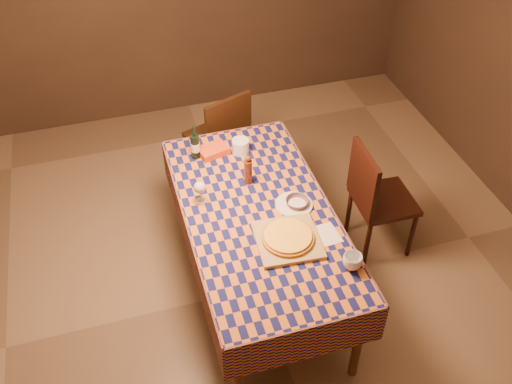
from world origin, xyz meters
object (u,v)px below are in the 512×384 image
chair_far (221,135)px  pizza (288,237)px  wine_bottle (195,146)px  chair_right (375,195)px  white_plate (294,205)px  bowl (297,202)px  dining_table (258,220)px  cutting_board (288,240)px

chair_far → pizza: bearing=-88.1°
wine_bottle → chair_right: bearing=-22.7°
chair_far → white_plate: bearing=-80.9°
pizza → white_plate: bearing=63.8°
wine_bottle → white_plate: wine_bottle is taller
bowl → chair_far: 1.26m
white_plate → chair_right: (0.70, 0.18, -0.25)m
pizza → bowl: (0.16, 0.29, -0.02)m
pizza → wine_bottle: bearing=110.4°
wine_bottle → chair_right: (1.20, -0.50, -0.35)m
dining_table → pizza: size_ratio=4.63×
bowl → chair_far: (-0.21, 1.21, -0.27)m
white_plate → chair_far: (-0.19, 1.21, -0.25)m
bowl → chair_right: 0.75m
wine_bottle → chair_far: (0.31, 0.53, -0.35)m
bowl → wine_bottle: size_ratio=0.56×
pizza → chair_right: bearing=28.9°
white_plate → chair_right: 0.76m
wine_bottle → chair_far: 0.70m
chair_right → cutting_board: bearing=-151.1°
dining_table → chair_right: (0.94, 0.17, -0.17)m
cutting_board → wine_bottle: wine_bottle is taller
pizza → bowl: pizza is taller
wine_bottle → dining_table: bearing=-68.7°
pizza → bowl: bearing=60.4°
dining_table → pizza: (0.10, -0.29, 0.12)m
wine_bottle → chair_right: size_ratio=0.28×
chair_right → chair_far: bearing=130.8°
pizza → chair_far: size_ratio=0.43×
cutting_board → white_plate: 0.32m
white_plate → chair_far: chair_far is taller
bowl → wine_bottle: wine_bottle is taller
wine_bottle → white_plate: bearing=-53.5°
cutting_board → pizza: 0.03m
white_plate → chair_far: 1.25m
bowl → wine_bottle: bearing=127.5°
dining_table → pizza: bearing=-71.7°
pizza → chair_right: (0.84, 0.46, -0.29)m
pizza → chair_right: chair_right is taller
cutting_board → wine_bottle: 1.03m
cutting_board → white_plate: cutting_board is taller
pizza → chair_far: 1.52m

